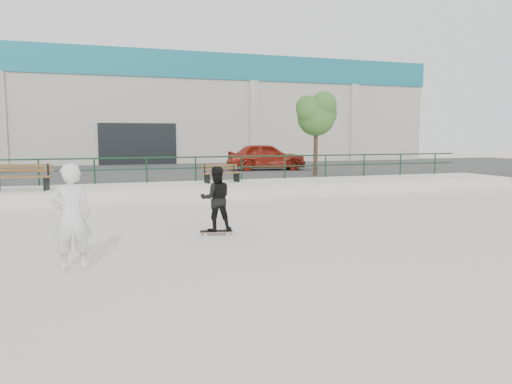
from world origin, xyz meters
name	(u,v)px	position (x,y,z in m)	size (l,w,h in m)	color
ground	(259,251)	(0.00, 0.00, 0.00)	(120.00, 120.00, 0.00)	#B8B3A8
ledge	(177,191)	(0.00, 9.50, 0.25)	(30.00, 3.00, 0.50)	silver
parking_strip	(150,175)	(0.00, 18.00, 0.25)	(60.00, 14.00, 0.50)	#343434
railing	(171,164)	(0.00, 10.80, 1.24)	(28.00, 0.06, 1.03)	#143720
commercial_building	(127,108)	(0.00, 31.99, 4.58)	(44.20, 16.33, 8.00)	beige
bench_left	(22,177)	(-5.43, 9.33, 0.95)	(2.05, 0.96, 0.91)	#562E1D
bench_right	(221,173)	(1.86, 9.90, 0.86)	(1.66, 0.78, 0.74)	#562E1D
tree	(316,113)	(7.07, 11.96, 3.45)	(2.21, 1.96, 3.93)	#432D21
red_car	(266,156)	(6.15, 16.31, 1.24)	(1.74, 4.33, 1.48)	maroon
skateboard	(216,231)	(-0.39, 2.00, 0.07)	(0.80, 0.32, 0.09)	black
standing_skater	(216,199)	(-0.39, 2.00, 0.87)	(0.76, 0.59, 1.56)	black
seated_skater	(71,217)	(-3.61, -0.31, 0.96)	(0.70, 0.46, 1.91)	silver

